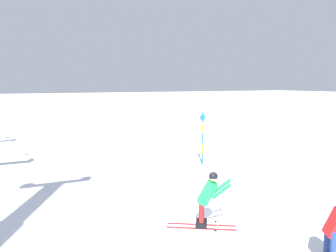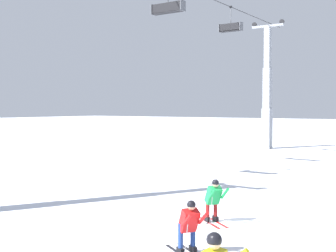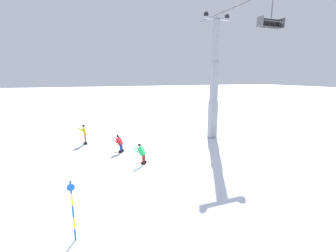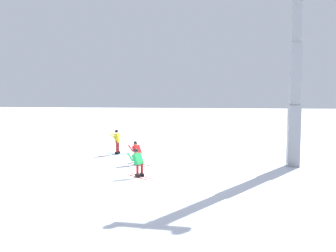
{
  "view_description": "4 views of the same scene",
  "coord_description": "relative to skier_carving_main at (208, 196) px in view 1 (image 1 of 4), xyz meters",
  "views": [
    {
      "loc": [
        -9.18,
        5.39,
        3.7
      ],
      "look_at": [
        -0.65,
        0.68,
        2.65
      ],
      "focal_mm": 43.18,
      "sensor_mm": 36.0,
      "label": 1
    },
    {
      "loc": [
        -13.47,
        -7.14,
        3.76
      ],
      "look_at": [
        -1.3,
        1.17,
        3.14
      ],
      "focal_mm": 47.22,
      "sensor_mm": 36.0,
      "label": 2
    },
    {
      "loc": [
        14.21,
        -4.26,
        5.98
      ],
      "look_at": [
        -0.24,
        1.37,
        2.68
      ],
      "focal_mm": 25.05,
      "sensor_mm": 36.0,
      "label": 3
    },
    {
      "loc": [
        15.39,
        4.49,
        4.02
      ],
      "look_at": [
        0.19,
        1.47,
        2.75
      ],
      "focal_mm": 35.33,
      "sensor_mm": 36.0,
      "label": 4
    }
  ],
  "objects": [
    {
      "name": "skier_carving_main",
      "position": [
        0.0,
        0.0,
        0.0
      ],
      "size": [
        1.41,
        1.66,
        1.57
      ],
      "color": "red",
      "rests_on": "ground_plane"
    },
    {
      "name": "ground_plane",
      "position": [
        0.9,
        0.35,
        -0.83
      ],
      "size": [
        260.0,
        260.0,
        0.0
      ],
      "primitive_type": "plane",
      "color": "white"
    },
    {
      "name": "trail_marker_pole",
      "position": [
        6.73,
        -4.35,
        0.45
      ],
      "size": [
        0.07,
        0.28,
        2.39
      ],
      "color": "blue",
      "rests_on": "ground_plane"
    }
  ]
}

